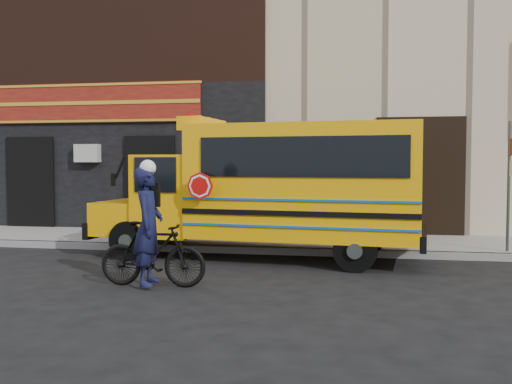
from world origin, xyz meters
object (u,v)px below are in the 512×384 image
at_px(sign_pole, 509,183).
at_px(cyclist, 148,229).
at_px(bicycle, 153,254).
at_px(school_bus, 275,186).

distance_m(sign_pole, cyclist, 7.49).
bearing_deg(cyclist, sign_pole, -65.29).
distance_m(bicycle, cyclist, 0.42).
bearing_deg(sign_pole, bicycle, -148.66).
bearing_deg(sign_pole, school_bus, -169.56).
bearing_deg(bicycle, sign_pole, -59.61).
xyz_separation_m(bicycle, cyclist, (-0.04, -0.08, 0.41)).
height_order(school_bus, cyclist, school_bus).
height_order(school_bus, bicycle, school_bus).
height_order(school_bus, sign_pole, school_bus).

